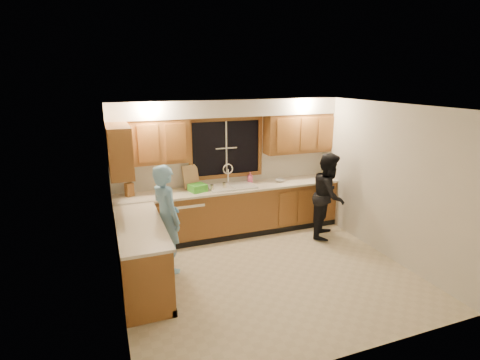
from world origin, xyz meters
name	(u,v)px	position (x,y,z in m)	size (l,w,h in m)	color
floor	(267,273)	(0.00, 0.00, 0.00)	(4.20, 4.20, 0.00)	beige
ceiling	(270,106)	(0.00, 0.00, 2.50)	(4.20, 4.20, 0.00)	silver
wall_back	(226,166)	(0.00, 1.90, 1.25)	(4.20, 4.20, 0.00)	silver
wall_left	(115,213)	(-2.10, 0.00, 1.25)	(3.80, 3.80, 0.00)	silver
wall_right	(386,181)	(2.10, 0.00, 1.25)	(3.80, 3.80, 0.00)	silver
base_cabinets_back	(232,212)	(0.00, 1.60, 0.44)	(4.20, 0.60, 0.88)	#915A2A
base_cabinets_left	(141,256)	(-1.80, 0.35, 0.44)	(0.60, 1.90, 0.88)	#915A2A
countertop_back	(232,188)	(0.00, 1.58, 0.90)	(4.20, 0.63, 0.04)	#EFE2C9
countertop_left	(140,226)	(-1.79, 0.35, 0.90)	(0.63, 1.90, 0.04)	#EFE2C9
upper_cabinets_left	(149,142)	(-1.43, 1.73, 1.83)	(1.35, 0.33, 0.75)	#915A2A
upper_cabinets_right	(298,133)	(1.43, 1.73, 1.83)	(1.35, 0.33, 0.75)	#915A2A
upper_cabinets_return	(119,151)	(-1.94, 1.12, 1.83)	(0.33, 0.90, 0.75)	#915A2A
soffit	(229,108)	(0.00, 1.72, 2.35)	(4.20, 0.35, 0.30)	white
window_frame	(226,148)	(0.00, 1.89, 1.60)	(1.44, 0.03, 1.14)	black
sink	(231,190)	(0.00, 1.60, 0.86)	(0.86, 0.52, 0.57)	silver
dishwasher	(187,219)	(-0.85, 1.59, 0.41)	(0.60, 0.56, 0.82)	white
stove	(146,275)	(-1.80, -0.22, 0.45)	(0.58, 0.75, 0.90)	white
man	(167,219)	(-1.37, 0.65, 0.83)	(0.61, 0.40, 1.67)	#78B4E3
woman	(329,195)	(1.64, 0.89, 0.79)	(0.77, 0.60, 1.58)	black
knife_block	(129,190)	(-1.80, 1.71, 1.04)	(0.13, 0.11, 0.23)	#995F2A
cutting_board	(191,177)	(-0.71, 1.82, 1.13)	(0.32, 0.02, 0.42)	tan
dish_crate	(198,188)	(-0.65, 1.57, 0.98)	(0.27, 0.26, 0.13)	green
soap_bottle	(250,177)	(0.43, 1.76, 1.03)	(0.09, 0.10, 0.21)	#F35C92
bowl	(280,181)	(1.00, 1.61, 0.94)	(0.19, 0.19, 0.05)	silver
can_left	(212,188)	(-0.40, 1.50, 0.97)	(0.06, 0.06, 0.11)	#C4BA96
can_right	(224,186)	(-0.16, 1.52, 0.98)	(0.07, 0.07, 0.12)	#C4BA96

